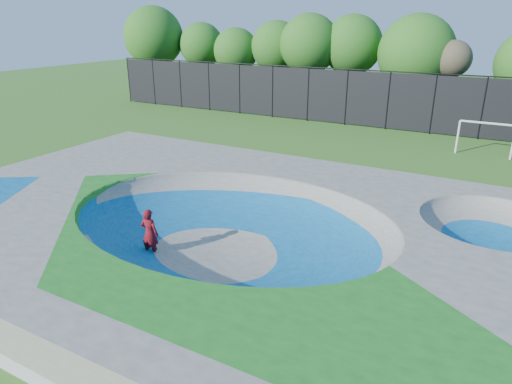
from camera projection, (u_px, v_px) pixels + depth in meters
ground at (230, 254)px, 15.20m from camera, size 120.00×120.00×0.00m
skate_deck at (230, 234)px, 14.94m from camera, size 22.00×14.00×1.50m
skater at (150, 233)px, 14.75m from camera, size 0.66×0.48×1.69m
skateboard at (152, 256)px, 15.04m from camera, size 0.80×0.33×0.05m
soccer_goal at (486, 133)px, 25.62m from camera, size 2.97×0.12×1.96m
fence at (388, 100)px, 31.68m from camera, size 48.09×0.09×4.04m
treeline at (426, 51)px, 34.13m from camera, size 53.67×7.10×8.60m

